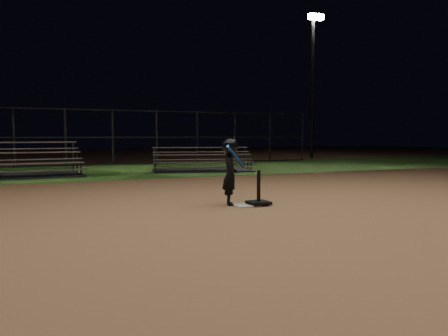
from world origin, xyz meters
TOP-DOWN VIEW (x-y plane):
  - ground at (0.00, 0.00)m, footprint 80.00×80.00m
  - grass_strip at (0.00, 10.00)m, footprint 60.00×8.00m
  - home_plate at (0.00, 0.00)m, footprint 0.45×0.45m
  - batting_tee at (0.24, -0.06)m, footprint 0.38×0.38m
  - child_batter at (-0.23, 0.21)m, footprint 0.52×0.57m
  - bleacher_left at (-4.26, 8.30)m, footprint 4.75×2.58m
  - bleacher_right at (2.38, 8.22)m, footprint 3.96×2.57m
  - backstop_fence at (0.00, 13.00)m, footprint 20.08×0.08m
  - light_pole_right at (12.00, 14.94)m, footprint 0.90×0.53m

SIDE VIEW (x-z plane):
  - ground at x=0.00m, z-range 0.00..0.00m
  - grass_strip at x=0.00m, z-range 0.00..0.01m
  - home_plate at x=0.00m, z-range 0.00..0.02m
  - batting_tee at x=0.24m, z-range -0.19..0.45m
  - bleacher_right at x=2.38m, z-range -0.26..0.63m
  - bleacher_left at x=-4.26m, z-range -0.33..0.79m
  - child_batter at x=-0.23m, z-range 0.04..1.31m
  - backstop_fence at x=0.00m, z-range 0.00..2.50m
  - light_pole_right at x=12.00m, z-range 0.80..9.10m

